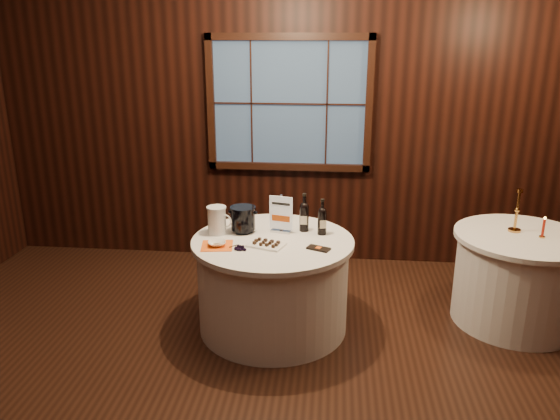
# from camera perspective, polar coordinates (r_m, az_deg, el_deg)

# --- Properties ---
(ground) EXTENTS (6.00, 6.00, 0.00)m
(ground) POSITION_cam_1_polar(r_m,az_deg,el_deg) (3.80, -2.52, -19.51)
(ground) COLOR black
(ground) RESTS_ON ground
(back_wall) EXTENTS (6.00, 0.10, 3.00)m
(back_wall) POSITION_cam_1_polar(r_m,az_deg,el_deg) (5.54, 0.96, 9.99)
(back_wall) COLOR black
(back_wall) RESTS_ON ground
(main_table) EXTENTS (1.28, 1.28, 0.77)m
(main_table) POSITION_cam_1_polar(r_m,az_deg,el_deg) (4.45, -0.74, -7.68)
(main_table) COLOR white
(main_table) RESTS_ON ground
(side_table) EXTENTS (1.08, 1.08, 0.77)m
(side_table) POSITION_cam_1_polar(r_m,az_deg,el_deg) (4.94, 23.56, -6.55)
(side_table) COLOR white
(side_table) RESTS_ON ground
(sign_stand) EXTENTS (0.19, 0.13, 0.31)m
(sign_stand) POSITION_cam_1_polar(r_m,az_deg,el_deg) (4.42, 0.14, -0.99)
(sign_stand) COLOR silver
(sign_stand) RESTS_ON main_table
(port_bottle_left) EXTENTS (0.08, 0.08, 0.32)m
(port_bottle_left) POSITION_cam_1_polar(r_m,az_deg,el_deg) (4.44, 2.54, -0.50)
(port_bottle_left) COLOR black
(port_bottle_left) RESTS_ON main_table
(port_bottle_right) EXTENTS (0.07, 0.08, 0.30)m
(port_bottle_right) POSITION_cam_1_polar(r_m,az_deg,el_deg) (4.37, 4.42, -0.95)
(port_bottle_right) COLOR black
(port_bottle_right) RESTS_ON main_table
(ice_bucket) EXTENTS (0.21, 0.21, 0.21)m
(ice_bucket) POSITION_cam_1_polar(r_m,az_deg,el_deg) (4.42, -3.89, -0.92)
(ice_bucket) COLOR black
(ice_bucket) RESTS_ON main_table
(chocolate_plate) EXTENTS (0.31, 0.26, 0.04)m
(chocolate_plate) POSITION_cam_1_polar(r_m,az_deg,el_deg) (4.16, -1.45, -3.57)
(chocolate_plate) COLOR white
(chocolate_plate) RESTS_ON main_table
(chocolate_box) EXTENTS (0.19, 0.15, 0.01)m
(chocolate_box) POSITION_cam_1_polar(r_m,az_deg,el_deg) (4.11, 4.04, -4.03)
(chocolate_box) COLOR black
(chocolate_box) RESTS_ON main_table
(grape_bunch) EXTENTS (0.16, 0.09, 0.04)m
(grape_bunch) POSITION_cam_1_polar(r_m,az_deg,el_deg) (4.10, -4.12, -3.90)
(grape_bunch) COLOR black
(grape_bunch) RESTS_ON main_table
(glass_pitcher) EXTENTS (0.21, 0.16, 0.23)m
(glass_pitcher) POSITION_cam_1_polar(r_m,az_deg,el_deg) (4.41, -6.59, -1.05)
(glass_pitcher) COLOR silver
(glass_pitcher) RESTS_ON main_table
(orange_napkin) EXTENTS (0.27, 0.27, 0.00)m
(orange_napkin) POSITION_cam_1_polar(r_m,az_deg,el_deg) (4.19, -6.59, -3.73)
(orange_napkin) COLOR #FF6115
(orange_napkin) RESTS_ON main_table
(cracker_bowl) EXTENTS (0.16, 0.16, 0.03)m
(cracker_bowl) POSITION_cam_1_polar(r_m,az_deg,el_deg) (4.18, -6.60, -3.49)
(cracker_bowl) COLOR white
(cracker_bowl) RESTS_ON orange_napkin
(brass_candlestick) EXTENTS (0.10, 0.10, 0.36)m
(brass_candlestick) POSITION_cam_1_polar(r_m,az_deg,el_deg) (4.82, 23.46, -0.60)
(brass_candlestick) COLOR #BA823A
(brass_candlestick) RESTS_ON side_table
(red_candle) EXTENTS (0.05, 0.05, 0.17)m
(red_candle) POSITION_cam_1_polar(r_m,az_deg,el_deg) (4.78, 25.80, -1.83)
(red_candle) COLOR #BA823A
(red_candle) RESTS_ON side_table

